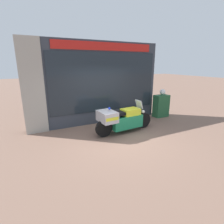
{
  "coord_description": "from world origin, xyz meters",
  "views": [
    {
      "loc": [
        -2.76,
        -5.05,
        2.56
      ],
      "look_at": [
        0.2,
        0.9,
        0.71
      ],
      "focal_mm": 28.0,
      "sensor_mm": 36.0,
      "label": 1
    }
  ],
  "objects": [
    {
      "name": "window_display",
      "position": [
        0.33,
        2.03,
        0.46
      ],
      "size": [
        4.59,
        0.3,
        1.9
      ],
      "color": "slate",
      "rests_on": "ground"
    },
    {
      "name": "white_helmet",
      "position": [
        3.24,
        1.43,
        1.22
      ],
      "size": [
        0.28,
        0.28,
        0.28
      ],
      "primitive_type": "sphere",
      "color": "white",
      "rests_on": "utility_cabinet"
    },
    {
      "name": "utility_cabinet",
      "position": [
        3.13,
        1.36,
        0.54
      ],
      "size": [
        0.72,
        0.43,
        1.08
      ],
      "primitive_type": "cube",
      "color": "#235633",
      "rests_on": "ground"
    },
    {
      "name": "ground_plane",
      "position": [
        0.0,
        0.0,
        0.0
      ],
      "size": [
        60.0,
        60.0,
        0.0
      ],
      "primitive_type": "plane",
      "color": "#7A5B4C"
    },
    {
      "name": "shop_building",
      "position": [
        -0.37,
        2.0,
        1.74
      ],
      "size": [
        5.85,
        0.55,
        3.46
      ],
      "color": "#333842",
      "rests_on": "ground"
    },
    {
      "name": "paramedic_motorcycle",
      "position": [
        0.34,
        0.39,
        0.54
      ],
      "size": [
        2.47,
        0.79,
        1.19
      ],
      "rotation": [
        0.0,
        0.0,
        0.07
      ],
      "color": "black",
      "rests_on": "ground"
    }
  ]
}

